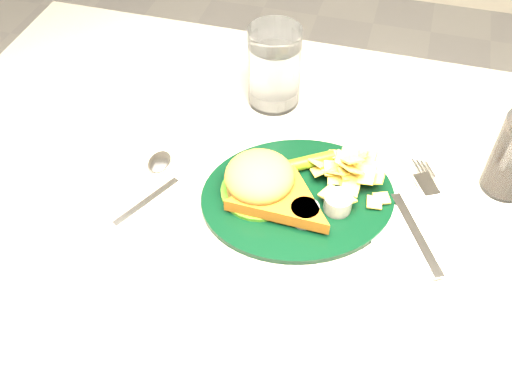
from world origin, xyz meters
TOP-DOWN VIEW (x-y plane):
  - table at (0.00, 0.00)m, footprint 1.20×0.80m
  - dinner_plate at (0.02, -0.00)m, footprint 0.35×0.32m
  - water_glass at (-0.07, 0.21)m, footprint 0.10×0.10m
  - fork_napkin at (0.19, -0.01)m, footprint 0.22×0.24m
  - spoon at (-0.19, -0.07)m, footprint 0.11×0.16m

SIDE VIEW (x-z plane):
  - table at x=0.00m, z-range 0.00..0.75m
  - spoon at x=-0.19m, z-range 0.75..0.76m
  - fork_napkin at x=0.19m, z-range 0.75..0.76m
  - dinner_plate at x=0.02m, z-range 0.75..0.81m
  - water_glass at x=-0.07m, z-range 0.75..0.89m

